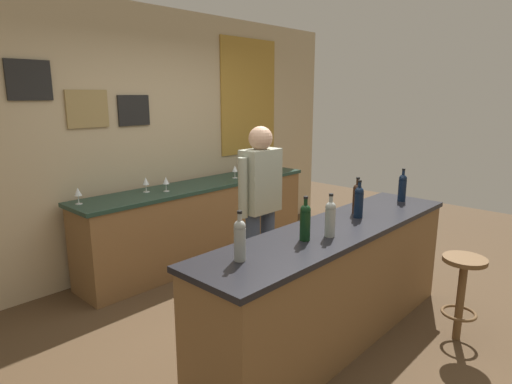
# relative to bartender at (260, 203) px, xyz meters

# --- Properties ---
(ground_plane) EXTENTS (10.00, 10.00, 0.00)m
(ground_plane) POSITION_rel_bartender_xyz_m (-0.09, -0.46, -0.94)
(ground_plane) COLOR #4C3823
(back_wall) EXTENTS (6.00, 0.09, 2.80)m
(back_wall) POSITION_rel_bartender_xyz_m (-0.06, 1.57, 0.48)
(back_wall) COLOR tan
(back_wall) RESTS_ON ground_plane
(bar_counter) EXTENTS (2.62, 0.60, 0.92)m
(bar_counter) POSITION_rel_bartender_xyz_m (-0.09, -0.86, -0.47)
(bar_counter) COLOR brown
(bar_counter) RESTS_ON ground_plane
(side_counter) EXTENTS (2.97, 0.56, 0.90)m
(side_counter) POSITION_rel_bartender_xyz_m (0.31, 1.19, -0.48)
(side_counter) COLOR brown
(side_counter) RESTS_ON ground_plane
(bartender) EXTENTS (0.52, 0.21, 1.62)m
(bartender) POSITION_rel_bartender_xyz_m (0.00, 0.00, 0.00)
(bartender) COLOR #384766
(bartender) RESTS_ON ground_plane
(bar_stool) EXTENTS (0.32, 0.32, 0.68)m
(bar_stool) POSITION_rel_bartender_xyz_m (0.57, -1.58, -0.48)
(bar_stool) COLOR brown
(bar_stool) RESTS_ON ground_plane
(wine_bottle_a) EXTENTS (0.07, 0.07, 0.31)m
(wine_bottle_a) POSITION_rel_bartender_xyz_m (-1.05, -0.80, 0.12)
(wine_bottle_a) COLOR #999E99
(wine_bottle_a) RESTS_ON bar_counter
(wine_bottle_b) EXTENTS (0.07, 0.07, 0.31)m
(wine_bottle_b) POSITION_rel_bartender_xyz_m (-0.49, -0.86, 0.12)
(wine_bottle_b) COLOR black
(wine_bottle_b) RESTS_ON bar_counter
(wine_bottle_c) EXTENTS (0.07, 0.07, 0.31)m
(wine_bottle_c) POSITION_rel_bartender_xyz_m (-0.31, -0.94, 0.12)
(wine_bottle_c) COLOR #999E99
(wine_bottle_c) RESTS_ON bar_counter
(wine_bottle_d) EXTENTS (0.07, 0.07, 0.31)m
(wine_bottle_d) POSITION_rel_bartender_xyz_m (0.24, -0.84, 0.12)
(wine_bottle_d) COLOR black
(wine_bottle_d) RESTS_ON bar_counter
(wine_bottle_e) EXTENTS (0.07, 0.07, 0.31)m
(wine_bottle_e) POSITION_rel_bartender_xyz_m (0.34, -0.77, 0.12)
(wine_bottle_e) COLOR black
(wine_bottle_e) RESTS_ON bar_counter
(wine_bottle_f) EXTENTS (0.07, 0.07, 0.31)m
(wine_bottle_f) POSITION_rel_bartender_xyz_m (1.00, -0.86, 0.12)
(wine_bottle_f) COLOR black
(wine_bottle_f) RESTS_ON bar_counter
(wine_glass_a) EXTENTS (0.07, 0.07, 0.16)m
(wine_glass_a) POSITION_rel_bartender_xyz_m (-1.07, 1.29, 0.07)
(wine_glass_a) COLOR silver
(wine_glass_a) RESTS_ON side_counter
(wine_glass_b) EXTENTS (0.07, 0.07, 0.16)m
(wine_glass_b) POSITION_rel_bartender_xyz_m (-0.36, 1.27, 0.07)
(wine_glass_b) COLOR silver
(wine_glass_b) RESTS_ON side_counter
(wine_glass_c) EXTENTS (0.07, 0.07, 0.16)m
(wine_glass_c) POSITION_rel_bartender_xyz_m (-0.20, 1.14, 0.07)
(wine_glass_c) COLOR silver
(wine_glass_c) RESTS_ON side_counter
(wine_glass_d) EXTENTS (0.07, 0.07, 0.16)m
(wine_glass_d) POSITION_rel_bartender_xyz_m (0.79, 1.14, 0.07)
(wine_glass_d) COLOR silver
(wine_glass_d) RESTS_ON side_counter
(wine_glass_e) EXTENTS (0.07, 0.07, 0.16)m
(wine_glass_e) POSITION_rel_bartender_xyz_m (1.25, 1.29, 0.07)
(wine_glass_e) COLOR silver
(wine_glass_e) RESTS_ON side_counter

